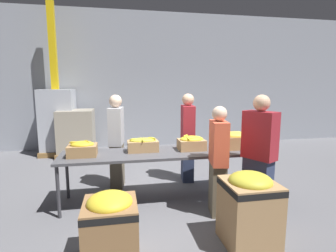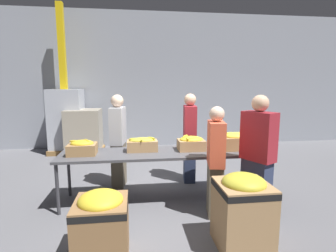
{
  "view_description": "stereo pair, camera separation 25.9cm",
  "coord_description": "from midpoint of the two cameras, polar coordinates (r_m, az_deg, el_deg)",
  "views": [
    {
      "loc": [
        -0.71,
        -4.02,
        1.85
      ],
      "look_at": [
        0.1,
        0.23,
        1.18
      ],
      "focal_mm": 28.0,
      "sensor_mm": 36.0,
      "label": 1
    },
    {
      "loc": [
        -0.46,
        -4.06,
        1.85
      ],
      "look_at": [
        0.1,
        0.23,
        1.18
      ],
      "focal_mm": 28.0,
      "sensor_mm": 36.0,
      "label": 2
    }
  ],
  "objects": [
    {
      "name": "ground_plane",
      "position": [
        4.48,
        0.85,
        -15.56
      ],
      "size": [
        30.0,
        30.0,
        0.0
      ],
      "primitive_type": "plane",
      "color": "slate"
    },
    {
      "name": "wall_back",
      "position": [
        8.05,
        -3.22,
        9.87
      ],
      "size": [
        16.0,
        0.08,
        4.0
      ],
      "color": "#9399A3",
      "rests_on": "ground_plane"
    },
    {
      "name": "sorting_table",
      "position": [
        4.23,
        0.88,
        -6.23
      ],
      "size": [
        3.26,
        0.8,
        0.8
      ],
      "color": "#4C4C51",
      "rests_on": "ground_plane"
    },
    {
      "name": "banana_box_0",
      "position": [
        4.19,
        -16.5,
        -4.51
      ],
      "size": [
        0.42,
        0.33,
        0.24
      ],
      "color": "#A37A4C",
      "rests_on": "sorting_table"
    },
    {
      "name": "banana_box_1",
      "position": [
        4.24,
        -3.89,
        -3.98
      ],
      "size": [
        0.49,
        0.3,
        0.23
      ],
      "color": "tan",
      "rests_on": "sorting_table"
    },
    {
      "name": "banana_box_2",
      "position": [
        4.33,
        6.77,
        -3.69
      ],
      "size": [
        0.43,
        0.32,
        0.25
      ],
      "color": "tan",
      "rests_on": "sorting_table"
    },
    {
      "name": "banana_box_3",
      "position": [
        4.51,
        16.3,
        -3.13
      ],
      "size": [
        0.5,
        0.33,
        0.3
      ],
      "color": "#A37A4C",
      "rests_on": "sorting_table"
    },
    {
      "name": "volunteer_0",
      "position": [
        4.85,
        -9.27,
        -3.34
      ],
      "size": [
        0.29,
        0.48,
        1.69
      ],
      "rotation": [
        0.0,
        0.0,
        -1.72
      ],
      "color": "#6B604C",
      "rests_on": "ground_plane"
    },
    {
      "name": "volunteer_1",
      "position": [
        3.92,
        20.7,
        -6.4
      ],
      "size": [
        0.42,
        0.52,
        1.73
      ],
      "rotation": [
        0.0,
        0.0,
        2.05
      ],
      "color": "#2D3856",
      "rests_on": "ground_plane"
    },
    {
      "name": "volunteer_2",
      "position": [
        5.07,
        6.19,
        -2.67
      ],
      "size": [
        0.28,
        0.48,
        1.7
      ],
      "rotation": [
        0.0,
        0.0,
        -1.7
      ],
      "color": "#2D3856",
      "rests_on": "ground_plane"
    },
    {
      "name": "volunteer_3",
      "position": [
        3.8,
        12.26,
        -7.77
      ],
      "size": [
        0.28,
        0.45,
        1.57
      ],
      "rotation": [
        0.0,
        0.0,
        1.39
      ],
      "color": "#6B604C",
      "rests_on": "ground_plane"
    },
    {
      "name": "donation_bin_0",
      "position": [
        3.03,
        -11.76,
        -20.01
      ],
      "size": [
        0.56,
        0.56,
        0.75
      ],
      "color": "olive",
      "rests_on": "ground_plane"
    },
    {
      "name": "donation_bin_1",
      "position": [
        3.27,
        18.24,
        -16.75
      ],
      "size": [
        0.58,
        0.58,
        0.87
      ],
      "color": "tan",
      "rests_on": "ground_plane"
    },
    {
      "name": "support_pillar",
      "position": [
        7.69,
        -20.86,
        9.36
      ],
      "size": [
        0.17,
        0.17,
        4.0
      ],
      "color": "yellow",
      "rests_on": "ground_plane"
    },
    {
      "name": "pallet_stack_0",
      "position": [
        7.42,
        -16.83,
        -1.31
      ],
      "size": [
        0.97,
        0.97,
        1.21
      ],
      "color": "olive",
      "rests_on": "ground_plane"
    },
    {
      "name": "pallet_stack_1",
      "position": [
        7.73,
        -20.24,
        0.94
      ],
      "size": [
        0.92,
        0.92,
        1.75
      ],
      "color": "olive",
      "rests_on": "ground_plane"
    }
  ]
}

